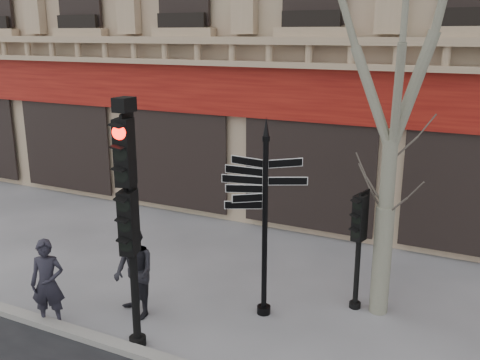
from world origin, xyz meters
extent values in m
plane|color=#5A5A5F|center=(0.00, 0.00, 0.00)|extent=(80.00, 80.00, 0.00)
cube|color=#5F0A09|center=(0.00, 4.88, 3.60)|extent=(28.00, 0.25, 1.30)
cube|color=#947D60|center=(0.00, 4.65, 4.57)|extent=(28.00, 0.35, 0.74)
cylinder|color=black|center=(0.65, 0.75, 1.63)|extent=(0.10, 0.10, 3.25)
cylinder|color=black|center=(0.65, 0.75, 0.07)|extent=(0.25, 0.25, 0.14)
cone|color=black|center=(0.65, 0.75, 3.51)|extent=(0.11, 0.11, 0.33)
cylinder|color=black|center=(-0.80, -1.14, 1.89)|extent=(0.13, 0.13, 3.78)
cylinder|color=black|center=(-0.80, -1.14, 0.08)|extent=(0.28, 0.28, 0.15)
cube|color=black|center=(-0.80, -1.14, 2.19)|extent=(0.52, 0.43, 1.03)
cube|color=black|center=(-0.80, -1.14, 3.30)|extent=(0.52, 0.43, 1.03)
sphere|color=#FF0C05|center=(-0.80, -1.14, 3.57)|extent=(0.22, 0.22, 0.22)
cube|color=black|center=(-0.80, -1.14, 4.01)|extent=(0.31, 0.36, 0.22)
cylinder|color=black|center=(2.11, 1.73, 1.12)|extent=(0.11, 0.11, 2.24)
cylinder|color=black|center=(2.11, 1.73, 0.06)|extent=(0.23, 0.23, 0.13)
cube|color=black|center=(2.11, 1.73, 1.81)|extent=(0.43, 0.34, 0.85)
cylinder|color=gray|center=(2.54, 1.78, 1.03)|extent=(0.34, 0.34, 2.05)
cylinder|color=gray|center=(2.54, 1.78, 2.61)|extent=(0.26, 0.26, 1.31)
imported|color=black|center=(-2.57, -1.30, 0.80)|extent=(0.70, 0.61, 1.61)
imported|color=black|center=(-1.42, -0.37, 0.87)|extent=(1.04, 0.96, 1.73)
camera|label=1|loc=(4.24, -7.42, 5.02)|focal=40.00mm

